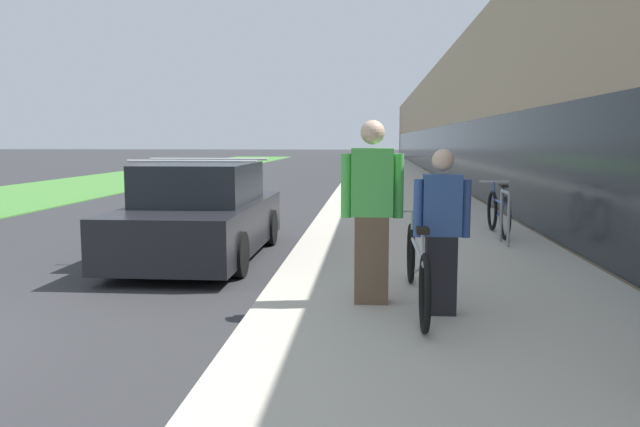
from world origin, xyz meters
name	(u,v)px	position (x,y,z in m)	size (l,w,h in m)	color
sidewalk_slab	(393,182)	(5.39, 21.00, 0.07)	(4.08, 70.00, 0.14)	#BCB5A5
storefront_facade	(526,123)	(12.46, 29.00, 2.64)	(10.01, 70.00, 5.28)	tan
lawn_strip	(141,176)	(-6.59, 25.00, 0.01)	(5.68, 70.00, 0.03)	#478438
tandem_bicycle	(417,268)	(4.98, 1.81, 0.51)	(0.52, 2.57, 0.86)	black
person_rider	(441,232)	(5.17, 1.49, 0.92)	(0.53, 0.21, 1.55)	black
person_bystander	(372,212)	(4.53, 1.85, 1.06)	(0.62, 0.24, 1.83)	brown
bike_rack_hoop	(505,212)	(6.61, 5.57, 0.65)	(0.05, 0.60, 0.84)	gray
cruiser_bike_nearest	(498,213)	(6.71, 6.56, 0.52)	(0.52, 1.82, 0.91)	black
parked_sedan_curbside	(202,215)	(1.99, 4.72, 0.65)	(1.86, 4.19, 1.49)	black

